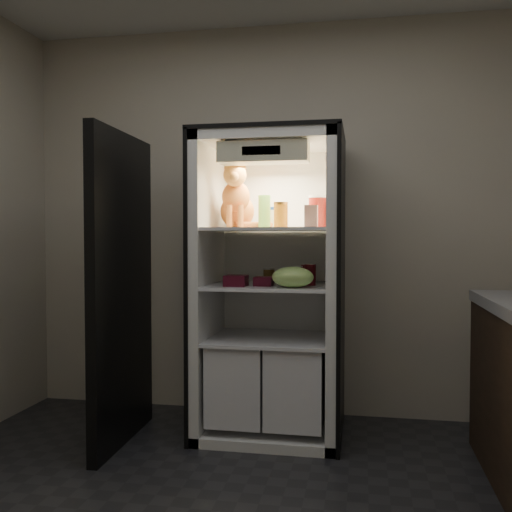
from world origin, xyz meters
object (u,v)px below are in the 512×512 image
at_px(soda_can_a, 306,274).
at_px(condiment_jar, 269,275).
at_px(salsa_jar, 281,215).
at_px(soda_can_c, 298,276).
at_px(berry_box_left, 236,281).
at_px(berry_box_right, 264,281).
at_px(parmesan_shaker, 264,212).
at_px(pepper_jar, 318,212).
at_px(grape_bag, 293,277).
at_px(soda_can_b, 310,274).
at_px(cream_carton, 311,216).
at_px(tabby_cat, 237,203).
at_px(mayo_tub, 275,218).
at_px(refrigerator, 271,307).

relative_size(soda_can_a, condiment_jar, 1.26).
height_order(salsa_jar, soda_can_c, salsa_jar).
bearing_deg(berry_box_left, soda_can_c, 8.29).
bearing_deg(condiment_jar, soda_can_c, -42.15).
distance_m(berry_box_left, berry_box_right, 0.17).
height_order(condiment_jar, berry_box_right, condiment_jar).
bearing_deg(parmesan_shaker, condiment_jar, 70.89).
height_order(pepper_jar, berry_box_left, pepper_jar).
xyz_separation_m(condiment_jar, grape_bag, (0.18, -0.27, 0.01)).
height_order(pepper_jar, soda_can_b, pepper_jar).
distance_m(salsa_jar, berry_box_right, 0.42).
distance_m(condiment_jar, grape_bag, 0.32).
bearing_deg(cream_carton, grape_bag, 179.40).
relative_size(cream_carton, soda_can_a, 1.01).
relative_size(tabby_cat, berry_box_right, 3.96).
distance_m(parmesan_shaker, salsa_jar, 0.13).
xyz_separation_m(mayo_tub, pepper_jar, (0.28, -0.06, 0.03)).
xyz_separation_m(tabby_cat, salsa_jar, (0.30, -0.12, -0.08)).
distance_m(tabby_cat, cream_carton, 0.57).
distance_m(soda_can_c, grape_bag, 0.09).
relative_size(salsa_jar, soda_can_b, 1.16).
relative_size(tabby_cat, soda_can_b, 3.26).
bearing_deg(salsa_jar, condiment_jar, 126.21).
xyz_separation_m(refrigerator, cream_carton, (0.27, -0.26, 0.56)).
height_order(salsa_jar, soda_can_a, salsa_jar).
height_order(soda_can_a, berry_box_right, soda_can_a).
bearing_deg(grape_bag, tabby_cat, 146.28).
distance_m(soda_can_c, berry_box_left, 0.37).
bearing_deg(grape_bag, salsa_jar, 122.71).
xyz_separation_m(refrigerator, parmesan_shaker, (-0.04, -0.05, 0.60)).
height_order(mayo_tub, berry_box_left, mayo_tub).
bearing_deg(refrigerator, mayo_tub, 80.77).
bearing_deg(pepper_jar, grape_bag, -114.23).
distance_m(pepper_jar, cream_carton, 0.28).
bearing_deg(mayo_tub, soda_can_b, -33.10).
bearing_deg(refrigerator, tabby_cat, 178.73).
bearing_deg(parmesan_shaker, soda_can_c, -29.39).
relative_size(tabby_cat, berry_box_left, 3.32).
xyz_separation_m(parmesan_shaker, soda_can_a, (0.25, 0.07, -0.39)).
bearing_deg(pepper_jar, berry_box_right, -148.52).
distance_m(refrigerator, condiment_jar, 0.20).
bearing_deg(mayo_tub, pepper_jar, -11.18).
xyz_separation_m(tabby_cat, pepper_jar, (0.51, 0.02, -0.06)).
bearing_deg(tabby_cat, salsa_jar, -29.40).
bearing_deg(mayo_tub, berry_box_right, -97.26).
bearing_deg(salsa_jar, berry_box_left, -156.83).
bearing_deg(mayo_tub, grape_bag, -64.77).
xyz_separation_m(pepper_jar, soda_can_b, (-0.04, -0.10, -0.38)).
height_order(parmesan_shaker, mayo_tub, parmesan_shaker).
distance_m(condiment_jar, berry_box_right, 0.18).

